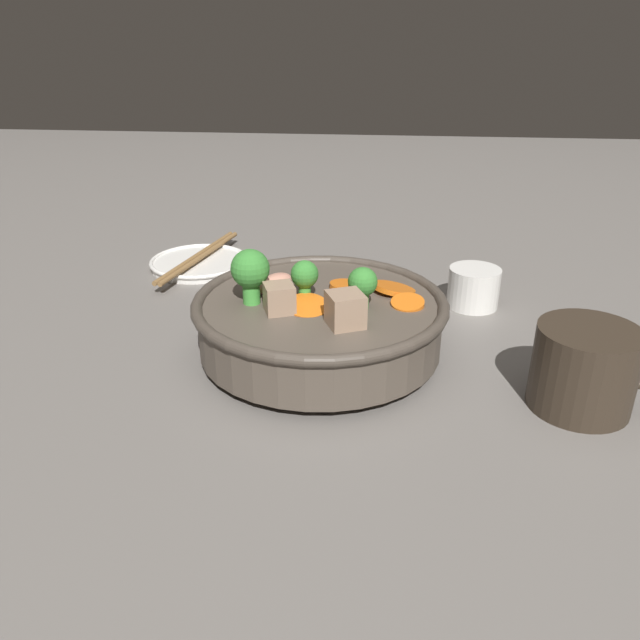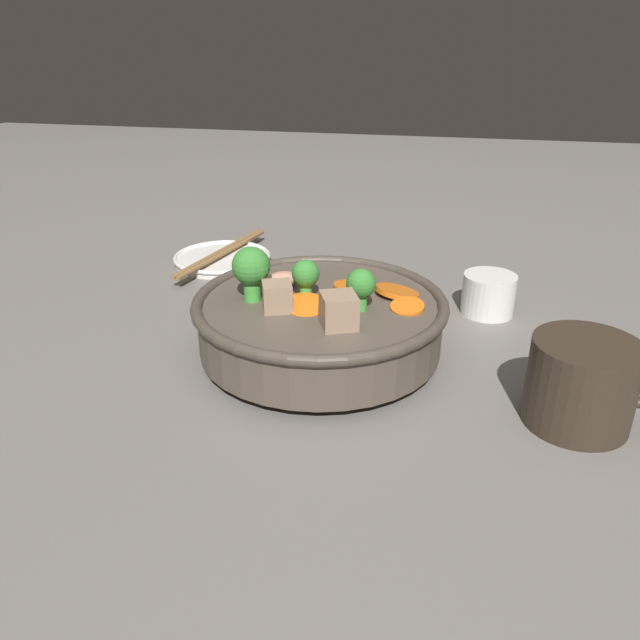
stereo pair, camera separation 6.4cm
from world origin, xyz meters
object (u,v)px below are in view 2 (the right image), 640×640
at_px(tea_cup, 489,294).
at_px(dark_mug, 583,383).
at_px(side_saucer, 222,258).
at_px(chopsticks_pair, 222,252).
at_px(stirfry_bowl, 319,318).

xyz_separation_m(tea_cup, dark_mug, (0.07, -0.22, 0.01)).
distance_m(side_saucer, chopsticks_pair, 0.01).
relative_size(stirfry_bowl, chopsticks_pair, 1.17).
bearing_deg(chopsticks_pair, tea_cup, -14.91).
xyz_separation_m(side_saucer, dark_mug, (0.45, -0.32, 0.03)).
height_order(stirfry_bowl, side_saucer, stirfry_bowl).
bearing_deg(stirfry_bowl, side_saucer, 128.86).
relative_size(dark_mug, chopsticks_pair, 0.51).
height_order(tea_cup, chopsticks_pair, tea_cup).
distance_m(dark_mug, chopsticks_pair, 0.55).
height_order(side_saucer, tea_cup, tea_cup).
xyz_separation_m(tea_cup, chopsticks_pair, (-0.38, 0.10, -0.01)).
bearing_deg(side_saucer, tea_cup, -14.91).
bearing_deg(dark_mug, chopsticks_pair, 144.27).
bearing_deg(stirfry_bowl, tea_cup, 40.07).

